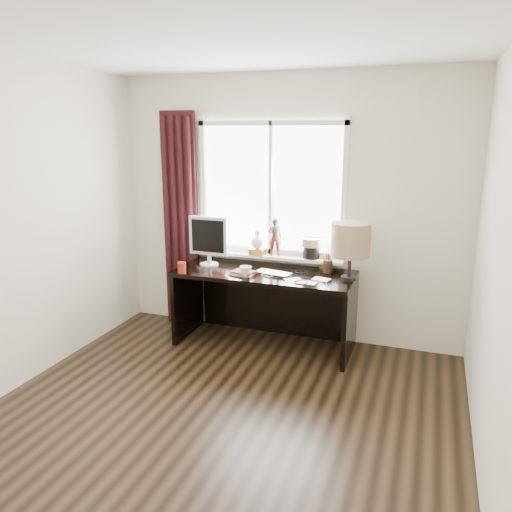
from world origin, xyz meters
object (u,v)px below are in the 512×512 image
at_px(mug, 246,271).
at_px(red_cup, 182,268).
at_px(desk, 267,293).
at_px(table_lamp, 351,240).
at_px(laptop, 274,273).
at_px(monitor, 209,238).

xyz_separation_m(mug, red_cup, (-0.61, -0.09, -0.00)).
height_order(desk, table_lamp, table_lamp).
relative_size(mug, red_cup, 1.00).
xyz_separation_m(laptop, table_lamp, (0.69, 0.08, 0.35)).
relative_size(laptop, monitor, 0.68).
xyz_separation_m(mug, monitor, (-0.49, 0.26, 0.23)).
bearing_deg(mug, red_cup, -172.08).
bearing_deg(table_lamp, monitor, 178.87).
distance_m(laptop, monitor, 0.77).
distance_m(laptop, mug, 0.27).
height_order(red_cup, table_lamp, table_lamp).
xyz_separation_m(laptop, red_cup, (-0.84, -0.23, 0.04)).
xyz_separation_m(mug, desk, (0.11, 0.31, -0.30)).
relative_size(desk, monitor, 3.47).
bearing_deg(monitor, laptop, -8.53).
distance_m(mug, table_lamp, 0.99).
height_order(mug, desk, mug).
height_order(laptop, desk, laptop).
xyz_separation_m(laptop, monitor, (-0.71, 0.11, 0.26)).
relative_size(monitor, table_lamp, 0.94).
bearing_deg(mug, monitor, 152.25).
height_order(laptop, monitor, monitor).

